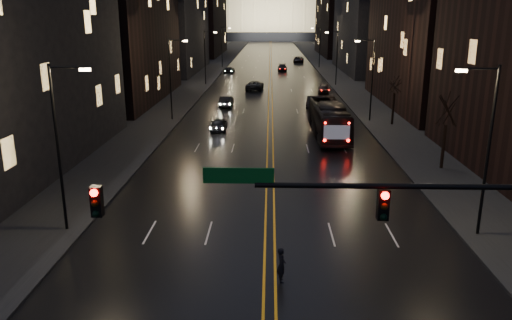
# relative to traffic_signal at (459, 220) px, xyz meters

# --- Properties ---
(road) EXTENTS (20.00, 320.00, 0.02)m
(road) POSITION_rel_traffic_signal_xyz_m (-5.91, 130.00, -5.09)
(road) COLOR black
(road) RESTS_ON ground
(sidewalk_left) EXTENTS (8.00, 320.00, 0.16)m
(sidewalk_left) POSITION_rel_traffic_signal_xyz_m (-19.91, 130.00, -5.02)
(sidewalk_left) COLOR black
(sidewalk_left) RESTS_ON ground
(sidewalk_right) EXTENTS (8.00, 320.00, 0.16)m
(sidewalk_right) POSITION_rel_traffic_signal_xyz_m (8.09, 130.00, -5.02)
(sidewalk_right) COLOR black
(sidewalk_right) RESTS_ON ground
(center_line) EXTENTS (0.62, 320.00, 0.01)m
(center_line) POSITION_rel_traffic_signal_xyz_m (-5.91, 130.00, -5.08)
(center_line) COLOR orange
(center_line) RESTS_ON road
(building_left_far) EXTENTS (12.00, 34.00, 20.00)m
(building_left_far) POSITION_rel_traffic_signal_xyz_m (-26.91, 92.00, 4.90)
(building_left_far) COLOR black
(building_left_far) RESTS_ON ground
(building_left_dist) EXTENTS (12.00, 40.00, 24.00)m
(building_left_dist) POSITION_rel_traffic_signal_xyz_m (-26.91, 140.00, 6.90)
(building_left_dist) COLOR black
(building_left_dist) RESTS_ON ground
(building_right_mid) EXTENTS (12.00, 34.00, 26.00)m
(building_right_mid) POSITION_rel_traffic_signal_xyz_m (15.09, 92.00, 7.90)
(building_right_mid) COLOR black
(building_right_mid) RESTS_ON ground
(building_right_dist) EXTENTS (12.00, 40.00, 22.00)m
(building_right_dist) POSITION_rel_traffic_signal_xyz_m (15.09, 140.00, 5.90)
(building_right_dist) COLOR black
(building_right_dist) RESTS_ON ground
(capitol) EXTENTS (90.00, 50.00, 58.50)m
(capitol) POSITION_rel_traffic_signal_xyz_m (-5.91, 250.00, 12.05)
(capitol) COLOR black
(capitol) RESTS_ON ground
(traffic_signal) EXTENTS (17.29, 0.45, 7.00)m
(traffic_signal) POSITION_rel_traffic_signal_xyz_m (0.00, 0.00, 0.00)
(traffic_signal) COLOR black
(traffic_signal) RESTS_ON ground
(streetlamp_right_near) EXTENTS (2.13, 0.25, 9.00)m
(streetlamp_right_near) POSITION_rel_traffic_signal_xyz_m (4.91, 10.00, -0.02)
(streetlamp_right_near) COLOR black
(streetlamp_right_near) RESTS_ON ground
(streetlamp_left_near) EXTENTS (2.13, 0.25, 9.00)m
(streetlamp_left_near) POSITION_rel_traffic_signal_xyz_m (-16.72, 10.00, -0.02)
(streetlamp_left_near) COLOR black
(streetlamp_left_near) RESTS_ON ground
(streetlamp_right_mid) EXTENTS (2.13, 0.25, 9.00)m
(streetlamp_right_mid) POSITION_rel_traffic_signal_xyz_m (4.91, 40.00, -0.02)
(streetlamp_right_mid) COLOR black
(streetlamp_right_mid) RESTS_ON ground
(streetlamp_left_mid) EXTENTS (2.13, 0.25, 9.00)m
(streetlamp_left_mid) POSITION_rel_traffic_signal_xyz_m (-16.72, 40.00, -0.02)
(streetlamp_left_mid) COLOR black
(streetlamp_left_mid) RESTS_ON ground
(streetlamp_right_far) EXTENTS (2.13, 0.25, 9.00)m
(streetlamp_right_far) POSITION_rel_traffic_signal_xyz_m (4.91, 70.00, -0.02)
(streetlamp_right_far) COLOR black
(streetlamp_right_far) RESTS_ON ground
(streetlamp_left_far) EXTENTS (2.13, 0.25, 9.00)m
(streetlamp_left_far) POSITION_rel_traffic_signal_xyz_m (-16.72, 70.00, -0.02)
(streetlamp_left_far) COLOR black
(streetlamp_left_far) RESTS_ON ground
(streetlamp_right_dist) EXTENTS (2.13, 0.25, 9.00)m
(streetlamp_right_dist) POSITION_rel_traffic_signal_xyz_m (4.91, 100.00, -0.02)
(streetlamp_right_dist) COLOR black
(streetlamp_right_dist) RESTS_ON ground
(streetlamp_left_dist) EXTENTS (2.13, 0.25, 9.00)m
(streetlamp_left_dist) POSITION_rel_traffic_signal_xyz_m (-16.72, 100.00, -0.02)
(streetlamp_left_dist) COLOR black
(streetlamp_left_dist) RESTS_ON ground
(tree_right_mid) EXTENTS (2.40, 2.40, 6.65)m
(tree_right_mid) POSITION_rel_traffic_signal_xyz_m (7.09, 22.00, -0.58)
(tree_right_mid) COLOR black
(tree_right_mid) RESTS_ON ground
(tree_right_far) EXTENTS (2.40, 2.40, 6.65)m
(tree_right_far) POSITION_rel_traffic_signal_xyz_m (7.09, 38.00, -0.58)
(tree_right_far) COLOR black
(tree_right_far) RESTS_ON ground
(bus) EXTENTS (3.01, 11.91, 3.30)m
(bus) POSITION_rel_traffic_signal_xyz_m (-0.29, 32.68, -3.45)
(bus) COLOR black
(bus) RESTS_ON ground
(oncoming_car_a) EXTENTS (1.68, 3.97, 1.34)m
(oncoming_car_a) POSITION_rel_traffic_signal_xyz_m (-11.18, 35.02, -4.43)
(oncoming_car_a) COLOR black
(oncoming_car_a) RESTS_ON ground
(oncoming_car_b) EXTENTS (1.58, 4.31, 1.41)m
(oncoming_car_b) POSITION_rel_traffic_signal_xyz_m (-11.58, 48.98, -4.40)
(oncoming_car_b) COLOR black
(oncoming_car_b) RESTS_ON ground
(oncoming_car_c) EXTENTS (2.93, 5.52, 1.48)m
(oncoming_car_c) POSITION_rel_traffic_signal_xyz_m (-8.41, 64.37, -4.36)
(oncoming_car_c) COLOR black
(oncoming_car_c) RESTS_ON ground
(oncoming_car_d) EXTENTS (2.16, 4.76, 1.35)m
(oncoming_car_d) POSITION_rel_traffic_signal_xyz_m (-14.36, 88.10, -4.43)
(oncoming_car_d) COLOR black
(oncoming_car_d) RESTS_ON ground
(receding_car_a) EXTENTS (2.16, 4.66, 1.48)m
(receding_car_a) POSITION_rel_traffic_signal_xyz_m (-0.45, 48.60, -4.36)
(receding_car_a) COLOR black
(receding_car_a) RESTS_ON ground
(receding_car_b) EXTENTS (2.03, 4.10, 1.34)m
(receding_car_b) POSITION_rel_traffic_signal_xyz_m (2.18, 61.24, -4.43)
(receding_car_b) COLOR black
(receding_car_b) RESTS_ON ground
(receding_car_c) EXTENTS (2.07, 4.90, 1.41)m
(receding_car_c) POSITION_rel_traffic_signal_xyz_m (-3.41, 92.71, -4.40)
(receding_car_c) COLOR black
(receding_car_c) RESTS_ON ground
(receding_car_d) EXTENTS (2.90, 5.60, 1.51)m
(receding_car_d) POSITION_rel_traffic_signal_xyz_m (1.19, 113.80, -4.35)
(receding_car_d) COLOR black
(receding_car_d) RESTS_ON ground
(pedestrian_a) EXTENTS (0.47, 0.64, 1.61)m
(pedestrian_a) POSITION_rel_traffic_signal_xyz_m (-5.40, 5.00, -4.30)
(pedestrian_a) COLOR black
(pedestrian_a) RESTS_ON ground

